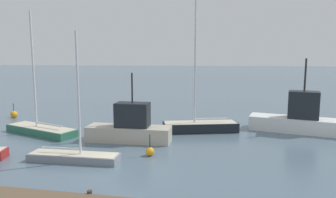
{
  "coord_description": "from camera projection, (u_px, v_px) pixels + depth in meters",
  "views": [
    {
      "loc": [
        5.94,
        -16.55,
        6.7
      ],
      "look_at": [
        0.0,
        15.5,
        2.31
      ],
      "focal_mm": 31.39,
      "sensor_mm": 36.0,
      "label": 1
    }
  ],
  "objects": [
    {
      "name": "fishing_boat_1",
      "position": [
        299.0,
        119.0,
        27.26
      ],
      "size": [
        8.86,
        4.42,
        6.8
      ],
      "rotation": [
        0.0,
        0.0,
        -0.24
      ],
      "color": "white",
      "rests_on": "ground_plane"
    },
    {
      "name": "sailboat_2",
      "position": [
        74.0,
        155.0,
        19.42
      ],
      "size": [
        6.11,
        1.54,
        8.49
      ],
      "rotation": [
        0.0,
        0.0,
        0.03
      ],
      "color": "gray",
      "rests_on": "ground_plane"
    },
    {
      "name": "fishing_boat_0",
      "position": [
        130.0,
        128.0,
        24.14
      ],
      "size": [
        6.98,
        2.2,
        5.64
      ],
      "rotation": [
        0.0,
        0.0,
        0.02
      ],
      "color": "#BCB29E",
      "rests_on": "ground_plane"
    },
    {
      "name": "channel_buoy_1",
      "position": [
        14.0,
        114.0,
        34.01
      ],
      "size": [
        0.8,
        0.8,
        1.68
      ],
      "color": "orange",
      "rests_on": "ground_plane"
    },
    {
      "name": "ground_plane",
      "position": [
        122.0,
        169.0,
        18.09
      ],
      "size": [
        600.0,
        600.0,
        0.0
      ],
      "primitive_type": "plane",
      "color": "slate"
    },
    {
      "name": "sailboat_3",
      "position": [
        200.0,
        125.0,
        27.42
      ],
      "size": [
        7.19,
        3.7,
        13.74
      ],
      "rotation": [
        0.0,
        0.0,
        3.41
      ],
      "color": "black",
      "rests_on": "ground_plane"
    },
    {
      "name": "sailboat_1",
      "position": [
        41.0,
        128.0,
        26.56
      ],
      "size": [
        7.66,
        4.29,
        10.92
      ],
      "rotation": [
        0.0,
        0.0,
        2.81
      ],
      "color": "#2D6B51",
      "rests_on": "ground_plane"
    },
    {
      "name": "channel_buoy_0",
      "position": [
        150.0,
        151.0,
        20.53
      ],
      "size": [
        0.61,
        0.61,
        1.54
      ],
      "color": "orange",
      "rests_on": "ground_plane"
    }
  ]
}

